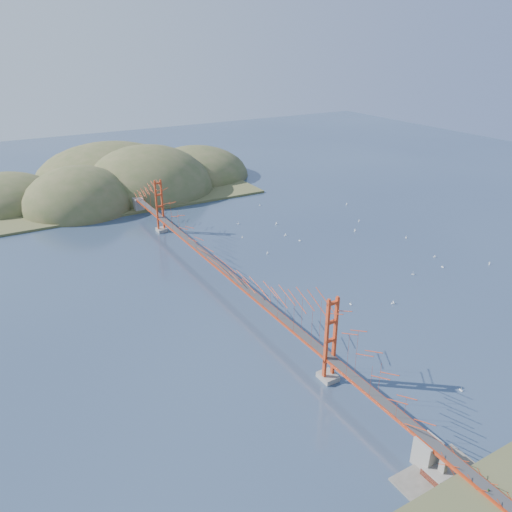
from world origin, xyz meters
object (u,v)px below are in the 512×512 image
bridge (220,248)px  fort (443,471)px  sailboat_0 (351,304)px  sailboat_1 (300,240)px  sailboat_2 (393,303)px

bridge → fort: bearing=-89.5°
bridge → sailboat_0: 23.49m
fort → sailboat_1: (22.93, 57.75, -0.52)m
fort → sailboat_1: fort is taller
bridge → sailboat_1: size_ratio=154.08×
fort → sailboat_0: (14.54, 31.21, -0.52)m
sailboat_2 → sailboat_0: (-6.12, 3.25, -0.01)m
sailboat_1 → sailboat_2: bearing=-94.4°
bridge → fort: bridge is taller
sailboat_1 → sailboat_2: (-2.27, -29.79, 0.01)m
bridge → sailboat_1: (23.33, 9.76, -6.87)m
fort → sailboat_2: bearing=53.5°
bridge → fort: (0.40, -47.98, -6.34)m
sailboat_1 → sailboat_2: sailboat_2 is taller
fort → sailboat_2: (20.66, 27.96, -0.52)m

